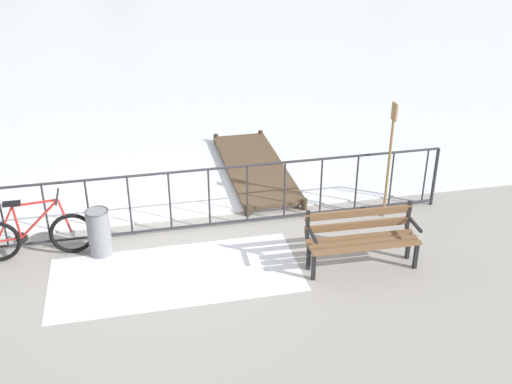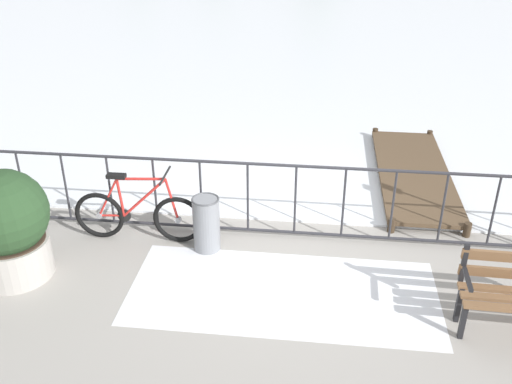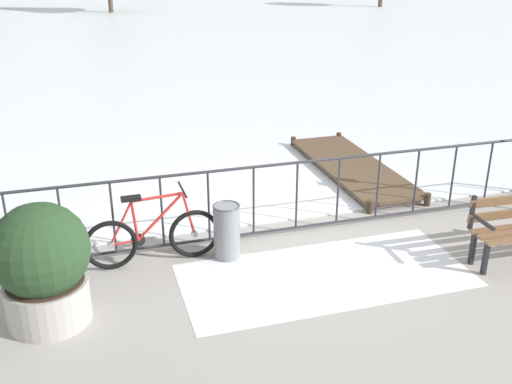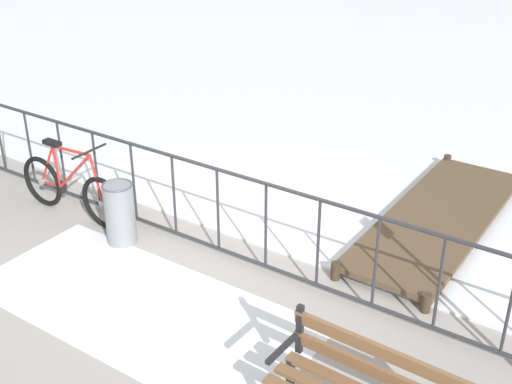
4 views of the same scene
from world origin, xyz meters
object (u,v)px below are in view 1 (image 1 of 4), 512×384
Objects in this scene: park_bench at (361,234)px; oar_upright at (390,154)px; trash_bin at (99,232)px; bicycle_near_railing at (35,235)px.

oar_upright is at bearing 54.12° from park_bench.
oar_upright is (4.61, 0.17, 0.76)m from trash_bin.
park_bench is 2.20× the size of trash_bin.
park_bench reaches higher than trash_bin.
oar_upright is at bearing 2.17° from trash_bin.
bicycle_near_railing is 2.34× the size of trash_bin.
oar_upright is at bearing 0.63° from bicycle_near_railing.
park_bench is 0.81× the size of oar_upright.
park_bench is 3.84m from trash_bin.
park_bench is at bearing -17.05° from trash_bin.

